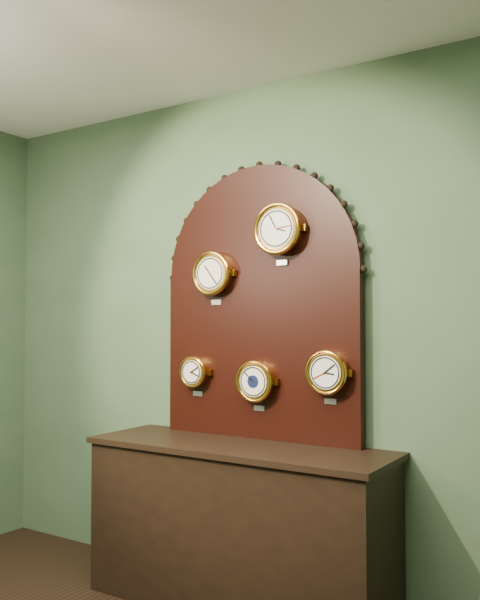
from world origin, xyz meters
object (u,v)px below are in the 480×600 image
Objects in this scene: display_board at (260,293)px; roman_clock at (213,274)px; arabic_clock at (279,229)px; tide_clock at (328,372)px; shop_counter at (238,528)px; hygrometer at (195,372)px; barometer at (256,381)px.

roman_clock is (-0.27, -0.07, 0.11)m from display_board.
tide_clock is (0.28, 0.00, -0.75)m from arabic_clock.
shop_counter is 5.78× the size of tide_clock.
arabic_clock is 1.42× the size of hygrometer.
display_board is 5.09× the size of roman_clock.
tide_clock is at bearing -8.61° from display_board.
barometer is at bearing -75.17° from display_board.
tide_clock is (0.71, 0.00, -0.53)m from roman_clock.
shop_counter is 0.76m from barometer.
barometer is at bearing 179.54° from arabic_clock.
display_board reaches higher than roman_clock.
shop_counter is at bearing -90.00° from display_board.
hygrometer is 0.84× the size of tide_clock.
roman_clock is 0.88m from tide_clock.
roman_clock is 0.57m from hygrometer.
shop_counter is at bearing -29.90° from roman_clock.
shop_counter is 1.57m from arabic_clock.
hygrometer is (-0.39, -0.07, -0.45)m from display_board.
barometer is (0.02, 0.15, 0.75)m from shop_counter.
roman_clock is 1.09× the size of tide_clock.
shop_counter is 0.93m from tide_clock.
hygrometer is at bearing -170.58° from display_board.
display_board is 6.61× the size of hygrometer.
arabic_clock is 0.95m from hygrometer.
shop_counter is at bearing -21.44° from hygrometer.
hygrometer is at bearing 179.17° from roman_clock.
arabic_clock reaches higher than hygrometer.
arabic_clock is 0.82m from barometer.
arabic_clock is (0.16, -0.07, 0.33)m from display_board.
hygrometer is at bearing 179.74° from arabic_clock.
barometer is at bearing -0.19° from hygrometer.
tide_clock is at bearing 19.25° from shop_counter.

